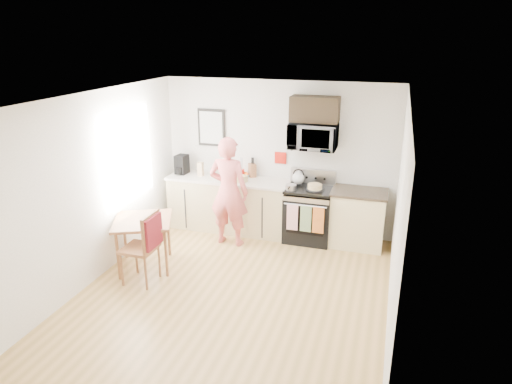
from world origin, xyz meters
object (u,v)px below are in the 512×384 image
(range, at_px, (309,215))
(microwave, at_px, (313,136))
(dining_table, at_px, (143,225))
(person, at_px, (229,192))
(cake, at_px, (315,187))
(chair, at_px, (148,239))

(range, xyz_separation_m, microwave, (-0.00, 0.10, 1.32))
(microwave, xyz_separation_m, dining_table, (-2.13, -1.76, -1.09))
(person, distance_m, cake, 1.39)
(range, relative_size, person, 0.64)
(cake, bearing_deg, range, 137.21)
(microwave, relative_size, person, 0.42)
(microwave, height_order, chair, microwave)
(range, relative_size, chair, 1.11)
(person, bearing_deg, range, -153.89)
(range, relative_size, cake, 4.10)
(person, height_order, cake, person)
(person, height_order, dining_table, person)
(dining_table, height_order, chair, chair)
(range, distance_m, microwave, 1.33)
(cake, bearing_deg, person, -161.66)
(dining_table, xyz_separation_m, chair, (0.31, -0.40, 0.00))
(microwave, bearing_deg, dining_table, -140.42)
(range, bearing_deg, microwave, 90.06)
(microwave, height_order, person, microwave)
(range, bearing_deg, cake, -42.79)
(chair, bearing_deg, range, 48.72)
(person, bearing_deg, dining_table, 53.95)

